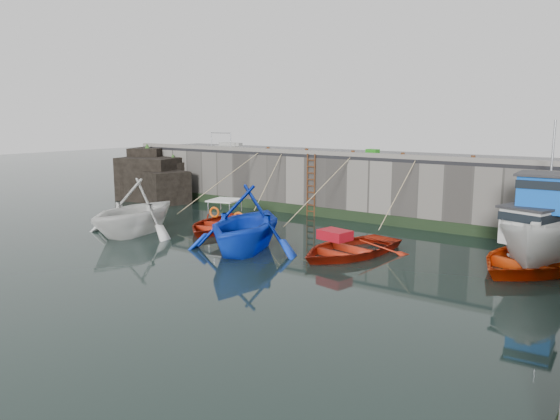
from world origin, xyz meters
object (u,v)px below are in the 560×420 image
Objects in this scene: boat_near_blue at (220,229)px; boat_near_blacktrim at (246,250)px; ladder at (311,185)px; boat_near_white at (135,234)px; bollard_b at (307,151)px; bollard_e at (473,159)px; bollard_c at (353,153)px; boat_far_orange at (536,256)px; bollard_d at (403,156)px; fish_crate at (373,152)px; bollard_a at (268,149)px; boat_near_navy at (349,254)px; boat_far_white at (541,237)px.

boat_near_blue is 0.89× the size of boat_near_blacktrim.
ladder is 0.68× the size of boat_near_blue.
bollard_b reaches higher than boat_near_white.
bollard_c is at bearing 180.00° from bollard_e.
bollard_d is at bearing 166.31° from boat_far_orange.
boat_near_blue is (2.32, 2.98, 0.00)m from boat_near_white.
boat_far_orange is at bearing -30.51° from bollard_d.
boat_near_blacktrim is 8.97m from bollard_b.
ladder is at bearing -146.23° from fish_crate.
boat_near_blacktrim is (3.53, -2.45, 0.00)m from boat_near_blue.
bollard_c is (0.25, 7.97, 3.30)m from boat_near_blacktrim.
bollard_b is (-2.45, 7.97, 3.30)m from boat_near_blacktrim.
fish_crate reaches higher than bollard_c.
boat_far_orange is at bearing -15.21° from bollard_a.
bollard_c is at bearing 8.67° from ladder.
boat_near_blacktrim is at bearing -72.88° from bollard_b.
boat_far_orange is at bearing 5.37° from boat_near_white.
ladder is at bearing -177.60° from bollard_e.
ladder is 8.14m from boat_near_navy.
bollard_e reaches higher than boat_near_blue.
fish_crate reaches higher than boat_near_white.
ladder is 11.43× the size of bollard_e.
boat_near_navy is 8.15× the size of fish_crate.
bollard_d is (2.85, 7.97, 3.30)m from boat_near_blacktrim.
boat_far_white is at bearing 6.89° from boat_near_white.
bollard_a is at bearing 90.91° from boat_near_blue.
boat_near_navy is at bearing -158.99° from boat_far_white.
bollard_e reaches higher than ladder.
boat_near_blacktrim is 8.63m from bollard_c.
boat_near_white is 18.47× the size of bollard_b.
boat_near_navy is at bearing 8.58° from boat_near_blacktrim.
boat_near_blacktrim is at bearing -141.80° from boat_near_navy.
fish_crate is 2.09× the size of bollard_b.
bollard_e is (2.54, 6.16, 3.30)m from boat_near_navy.
boat_far_white is (11.50, -3.15, -0.60)m from ladder.
boat_near_blue is at bearing -156.27° from boat_far_orange.
boat_near_blacktrim reaches higher than boat_near_navy.
bollard_c is (5.20, 0.00, 0.00)m from bollard_a.
boat_near_white is at bearing -164.84° from boat_far_white.
boat_near_navy is at bearing -62.10° from bollard_c.
boat_near_blue is at bearing -101.04° from bollard_b.
boat_far_white is 15.09m from bollard_a.
boat_far_white is 10.20m from bollard_c.
boat_near_navy is 17.02× the size of bollard_a.
bollard_d is at bearing 149.66° from boat_far_white.
boat_far_white is 21.77× the size of bollard_a.
boat_far_orange is 10.49m from bollard_c.
fish_crate reaches higher than bollard_a.
bollard_d is at bearing 51.68° from boat_near_blacktrim.
boat_near_white is 9.73m from bollard_b.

